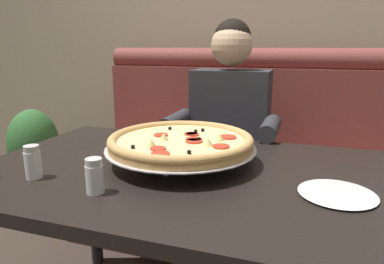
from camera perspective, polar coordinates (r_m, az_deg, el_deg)
The scene contains 9 objects.
back_wall_with_window at distance 2.56m, azimuth 10.29°, elevation 19.64°, with size 6.00×0.12×2.80m, color tan.
booth_bench at distance 2.11m, azimuth 6.82°, elevation -6.62°, with size 1.80×0.78×1.13m.
dining_table at distance 1.20m, azimuth -1.91°, elevation -9.75°, with size 1.39×0.88×0.74m.
diner_main at distance 1.77m, azimuth 5.63°, elevation -0.09°, with size 0.54×0.64×1.27m.
pizza at distance 1.21m, azimuth -1.85°, elevation -1.65°, with size 0.53×0.53×0.11m.
shaker_parmesan at distance 1.18m, azimuth -24.80°, elevation -4.89°, with size 0.05×0.05×0.11m.
shaker_pepper_flakes at distance 1.01m, azimuth -15.79°, elevation -7.41°, with size 0.05×0.05×0.10m.
plate_near_left at distance 1.05m, azimuth 22.90°, elevation -9.10°, with size 0.21×0.21×0.02m.
potted_plant at distance 2.80m, azimuth -24.62°, elevation -2.87°, with size 0.36×0.36×0.70m.
Camera 1 is at (0.39, -1.03, 1.14)m, focal length 32.23 mm.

